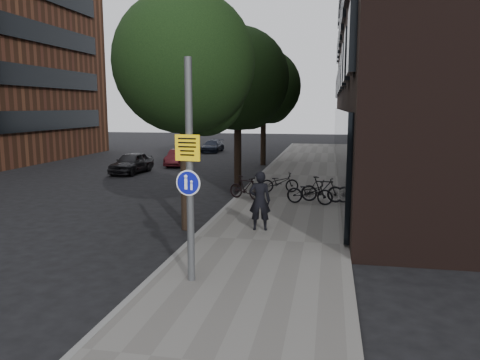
% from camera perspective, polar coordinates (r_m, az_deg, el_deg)
% --- Properties ---
extents(ground, '(120.00, 120.00, 0.00)m').
position_cam_1_polar(ground, '(10.64, -0.11, -12.84)').
color(ground, black).
rests_on(ground, ground).
extents(sidewalk, '(4.50, 60.00, 0.12)m').
position_cam_1_polar(sidewalk, '(20.14, 6.04, -2.26)').
color(sidewalk, '#66635E').
rests_on(sidewalk, ground).
extents(curb_edge, '(0.15, 60.00, 0.13)m').
position_cam_1_polar(curb_edge, '(20.45, -0.26, -2.03)').
color(curb_edge, slate).
rests_on(curb_edge, ground).
extents(building_right_dark_brick, '(12.00, 40.00, 18.00)m').
position_cam_1_polar(building_right_dark_brick, '(32.77, 23.49, 17.07)').
color(building_right_dark_brick, black).
rests_on(building_right_dark_brick, ground).
extents(street_tree_near, '(4.40, 4.40, 7.50)m').
position_cam_1_polar(street_tree_near, '(15.05, -6.37, 13.29)').
color(street_tree_near, black).
rests_on(street_tree_near, ground).
extents(street_tree_mid, '(5.00, 5.00, 7.80)m').
position_cam_1_polar(street_tree_mid, '(23.29, -0.04, 11.78)').
color(street_tree_mid, black).
rests_on(street_tree_mid, ground).
extents(street_tree_far, '(5.00, 5.00, 7.80)m').
position_cam_1_polar(street_tree_far, '(32.17, 3.06, 10.97)').
color(street_tree_far, black).
rests_on(street_tree_far, ground).
extents(signpost, '(0.56, 0.16, 4.85)m').
position_cam_1_polar(signpost, '(10.12, -6.15, 1.07)').
color(signpost, '#595B5E').
rests_on(signpost, sidewalk).
extents(pedestrian, '(0.72, 0.52, 1.86)m').
position_cam_1_polar(pedestrian, '(14.58, 2.43, -2.54)').
color(pedestrian, black).
rests_on(pedestrian, sidewalk).
extents(parked_bike_facade_near, '(1.93, 0.96, 0.97)m').
position_cam_1_polar(parked_bike_facade_near, '(18.74, 8.50, -1.45)').
color(parked_bike_facade_near, black).
rests_on(parked_bike_facade_near, sidewalk).
extents(parked_bike_facade_far, '(1.76, 0.62, 1.04)m').
position_cam_1_polar(parked_bike_facade_far, '(19.23, 10.00, -1.12)').
color(parked_bike_facade_far, black).
rests_on(parked_bike_facade_far, sidewalk).
extents(parked_bike_curb_near, '(1.82, 1.02, 0.90)m').
position_cam_1_polar(parked_bike_curb_near, '(21.20, 4.84, -0.28)').
color(parked_bike_curb_near, black).
rests_on(parked_bike_curb_near, sidewalk).
extents(parked_bike_curb_far, '(1.66, 1.08, 0.97)m').
position_cam_1_polar(parked_bike_curb_far, '(19.51, 0.70, -0.95)').
color(parked_bike_curb_far, black).
rests_on(parked_bike_curb_far, sidewalk).
extents(parked_car_near, '(1.73, 3.79, 1.26)m').
position_cam_1_polar(parked_car_near, '(28.81, -13.08, 2.06)').
color(parked_car_near, black).
rests_on(parked_car_near, ground).
extents(parked_car_mid, '(1.34, 3.36, 1.09)m').
position_cam_1_polar(parked_car_mid, '(31.95, -7.54, 2.71)').
color(parked_car_mid, maroon).
rests_on(parked_car_mid, ground).
extents(parked_car_far, '(1.53, 3.68, 1.06)m').
position_cam_1_polar(parked_car_far, '(41.39, -3.38, 4.16)').
color(parked_car_far, black).
rests_on(parked_car_far, ground).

